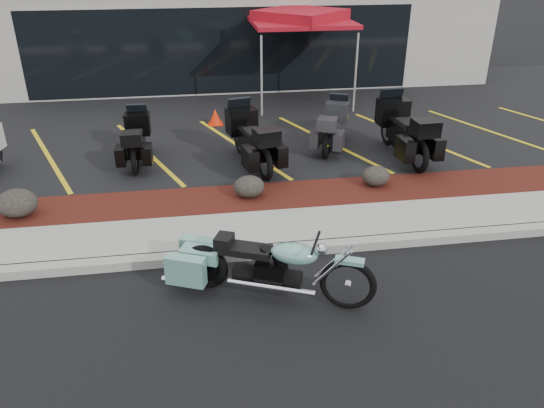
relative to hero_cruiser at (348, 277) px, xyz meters
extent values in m
plane|color=black|center=(-0.86, 0.64, -0.52)|extent=(90.00, 90.00, 0.00)
cube|color=gray|center=(-0.86, 1.54, -0.44)|extent=(24.00, 0.25, 0.15)
cube|color=gray|center=(-0.86, 2.24, -0.44)|extent=(24.00, 1.20, 0.15)
cube|color=#370F0C|center=(-0.86, 3.44, -0.44)|extent=(24.00, 1.20, 0.16)
cube|color=black|center=(-0.86, 8.84, -0.44)|extent=(26.00, 9.60, 0.15)
cube|color=#A49F94|center=(-0.86, 15.14, 1.48)|extent=(18.00, 8.00, 4.00)
cube|color=black|center=(-0.86, 11.16, 0.98)|extent=(12.00, 0.06, 2.60)
ellipsoid|color=black|center=(-5.13, 3.29, -0.10)|extent=(0.72, 0.60, 0.51)
ellipsoid|color=black|center=(-0.96, 3.45, -0.15)|extent=(0.60, 0.50, 0.42)
ellipsoid|color=black|center=(1.62, 3.59, -0.16)|extent=(0.57, 0.47, 0.40)
cone|color=red|center=(-1.33, 8.10, -0.16)|extent=(0.38, 0.38, 0.42)
cylinder|color=silver|center=(0.49, 8.36, 0.73)|extent=(0.06, 0.06, 2.20)
cylinder|color=silver|center=(3.03, 9.17, 0.73)|extent=(0.06, 0.06, 2.20)
cylinder|color=silver|center=(-0.33, 10.90, 0.73)|extent=(0.06, 0.06, 2.20)
cylinder|color=silver|center=(2.21, 11.72, 0.73)|extent=(0.06, 0.06, 2.20)
cube|color=maroon|center=(1.35, 10.04, 1.97)|extent=(3.60, 3.60, 0.11)
cube|color=maroon|center=(1.35, 10.04, 2.14)|extent=(2.83, 2.83, 0.33)
camera|label=1|loc=(-1.94, -5.74, 4.08)|focal=35.00mm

